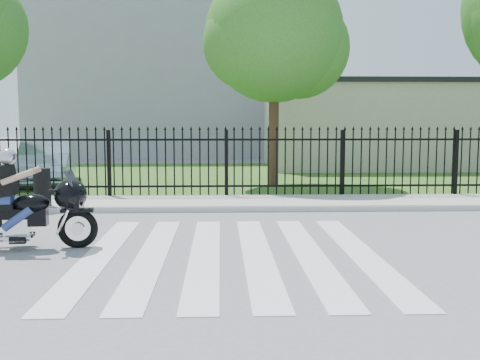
{
  "coord_description": "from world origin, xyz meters",
  "views": [
    {
      "loc": [
        -0.16,
        -8.4,
        2.04
      ],
      "look_at": [
        0.19,
        1.38,
        1.0
      ],
      "focal_mm": 42.0,
      "sensor_mm": 36.0,
      "label": 1
    }
  ],
  "objects": [
    {
      "name": "ground",
      "position": [
        0.0,
        0.0,
        0.0
      ],
      "size": [
        120.0,
        120.0,
        0.0
      ],
      "primitive_type": "plane",
      "color": "slate",
      "rests_on": "ground"
    },
    {
      "name": "crosswalk",
      "position": [
        0.0,
        0.0,
        0.01
      ],
      "size": [
        5.0,
        5.5,
        0.01
      ],
      "primitive_type": null,
      "color": "silver",
      "rests_on": "ground"
    },
    {
      "name": "sidewalk",
      "position": [
        0.0,
        5.0,
        0.06
      ],
      "size": [
        40.0,
        2.0,
        0.12
      ],
      "primitive_type": "cube",
      "color": "#ADAAA3",
      "rests_on": "ground"
    },
    {
      "name": "curb",
      "position": [
        0.0,
        4.0,
        0.06
      ],
      "size": [
        40.0,
        0.12,
        0.12
      ],
      "primitive_type": "cube",
      "color": "#ADAAA3",
      "rests_on": "ground"
    },
    {
      "name": "grass_strip",
      "position": [
        0.0,
        12.0,
        0.01
      ],
      "size": [
        40.0,
        12.0,
        0.02
      ],
      "primitive_type": "cube",
      "color": "#2F591E",
      "rests_on": "ground"
    },
    {
      "name": "iron_fence",
      "position": [
        0.0,
        6.0,
        0.9
      ],
      "size": [
        26.0,
        0.04,
        1.8
      ],
      "color": "black",
      "rests_on": "ground"
    },
    {
      "name": "tree_mid",
      "position": [
        1.5,
        9.0,
        4.67
      ],
      "size": [
        4.2,
        4.2,
        6.78
      ],
      "color": "#382316",
      "rests_on": "ground"
    },
    {
      "name": "building_low",
      "position": [
        7.0,
        16.0,
        1.75
      ],
      "size": [
        10.0,
        6.0,
        3.5
      ],
      "primitive_type": "cube",
      "color": "beige",
      "rests_on": "ground"
    },
    {
      "name": "building_low_roof",
      "position": [
        7.0,
        16.0,
        3.6
      ],
      "size": [
        10.2,
        6.2,
        0.2
      ],
      "primitive_type": "cube",
      "color": "black",
      "rests_on": "building_low"
    },
    {
      "name": "building_tall",
      "position": [
        -3.0,
        26.0,
        6.0
      ],
      "size": [
        15.0,
        10.0,
        12.0
      ],
      "primitive_type": "cube",
      "color": "gray",
      "rests_on": "ground"
    },
    {
      "name": "motorcycle_rider",
      "position": [
        -3.44,
        0.49,
        0.67
      ],
      "size": [
        2.49,
        0.88,
        1.64
      ],
      "rotation": [
        0.0,
        0.0,
        0.08
      ],
      "color": "black",
      "rests_on": "ground"
    },
    {
      "name": "parked_car",
      "position": [
        -5.66,
        9.57,
        0.73
      ],
      "size": [
        2.32,
        4.54,
        1.43
      ],
      "primitive_type": "imported",
      "rotation": [
        0.0,
        0.0,
        0.19
      ],
      "color": "#A4BACF",
      "rests_on": "grass_strip"
    },
    {
      "name": "litter_bin",
      "position": [
        -4.18,
        4.3,
        0.54
      ],
      "size": [
        0.42,
        0.42,
        0.85
      ],
      "primitive_type": "cylinder",
      "rotation": [
        0.0,
        0.0,
        -0.12
      ],
      "color": "black",
      "rests_on": "sidewalk"
    }
  ]
}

